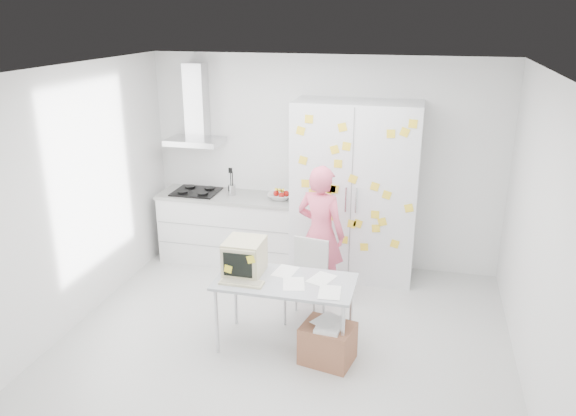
% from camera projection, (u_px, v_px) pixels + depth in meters
% --- Properties ---
extents(floor, '(4.50, 4.00, 0.02)m').
position_uv_depth(floor, '(286.00, 338.00, 5.80)').
color(floor, silver).
rests_on(floor, ground).
extents(walls, '(4.52, 4.01, 2.70)m').
position_uv_depth(walls, '(302.00, 192.00, 6.01)').
color(walls, white).
rests_on(walls, ground).
extents(ceiling, '(4.50, 4.00, 0.02)m').
position_uv_depth(ceiling, '(286.00, 70.00, 4.90)').
color(ceiling, white).
rests_on(ceiling, walls).
extents(counter_run, '(1.84, 0.63, 1.28)m').
position_uv_depth(counter_run, '(230.00, 227.00, 7.47)').
color(counter_run, white).
rests_on(counter_run, ground).
extents(range_hood, '(0.70, 0.48, 1.01)m').
position_uv_depth(range_hood, '(196.00, 112.00, 7.20)').
color(range_hood, silver).
rests_on(range_hood, walls).
extents(tall_cabinet, '(1.50, 0.68, 2.20)m').
position_uv_depth(tall_cabinet, '(355.00, 191.00, 6.86)').
color(tall_cabinet, silver).
rests_on(tall_cabinet, ground).
extents(person, '(0.67, 0.53, 1.60)m').
position_uv_depth(person, '(321.00, 233.00, 6.37)').
color(person, '#F25E7C').
rests_on(person, ground).
extents(desk, '(1.35, 0.69, 1.07)m').
position_uv_depth(desk, '(259.00, 268.00, 5.49)').
color(desk, '#AEB2B9').
rests_on(desk, ground).
extents(chair, '(0.46, 0.46, 0.89)m').
position_uv_depth(chair, '(307.00, 276.00, 6.01)').
color(chair, '#BABAB8').
rests_on(chair, ground).
extents(cardboard_box, '(0.54, 0.47, 0.42)m').
position_uv_depth(cardboard_box, '(328.00, 343.00, 5.34)').
color(cardboard_box, '#9E6344').
rests_on(cardboard_box, ground).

